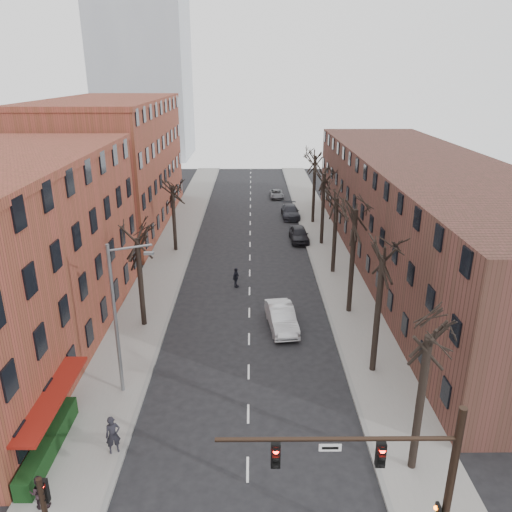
{
  "coord_description": "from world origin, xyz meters",
  "views": [
    {
      "loc": [
        0.24,
        -14.2,
        17.31
      ],
      "look_at": [
        0.53,
        21.68,
        4.0
      ],
      "focal_mm": 35.0,
      "sensor_mm": 36.0,
      "label": 1
    }
  ],
  "objects_px": {
    "parked_car_near": "(299,234)",
    "pedestrian_a": "(113,435)",
    "silver_sedan": "(281,318)",
    "parked_car_mid": "(290,212)"
  },
  "relations": [
    {
      "from": "silver_sedan",
      "to": "parked_car_near",
      "type": "height_order",
      "value": "silver_sedan"
    },
    {
      "from": "parked_car_near",
      "to": "pedestrian_a",
      "type": "bearing_deg",
      "value": -112.24
    },
    {
      "from": "parked_car_near",
      "to": "parked_car_mid",
      "type": "distance_m",
      "value": 9.38
    },
    {
      "from": "parked_car_near",
      "to": "pedestrian_a",
      "type": "distance_m",
      "value": 34.1
    },
    {
      "from": "silver_sedan",
      "to": "pedestrian_a",
      "type": "xyz_separation_m",
      "value": [
        -8.72,
        -12.52,
        0.29
      ]
    },
    {
      "from": "silver_sedan",
      "to": "parked_car_mid",
      "type": "relative_size",
      "value": 0.96
    },
    {
      "from": "parked_car_near",
      "to": "parked_car_mid",
      "type": "bearing_deg",
      "value": 89.37
    },
    {
      "from": "parked_car_mid",
      "to": "pedestrian_a",
      "type": "xyz_separation_m",
      "value": [
        -11.45,
        -41.41,
        0.36
      ]
    },
    {
      "from": "silver_sedan",
      "to": "parked_car_mid",
      "type": "xyz_separation_m",
      "value": [
        2.73,
        28.89,
        -0.07
      ]
    },
    {
      "from": "silver_sedan",
      "to": "parked_car_near",
      "type": "bearing_deg",
      "value": 74.12
    }
  ]
}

